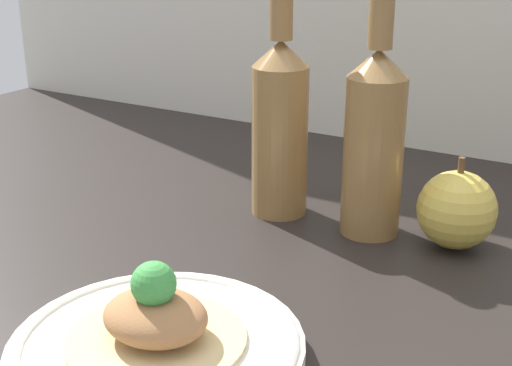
% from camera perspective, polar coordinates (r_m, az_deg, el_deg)
% --- Properties ---
extents(ground_plane, '(1.80, 1.10, 0.04)m').
position_cam_1_polar(ground_plane, '(0.68, 2.71, -11.16)').
color(ground_plane, black).
extents(plate, '(0.24, 0.24, 0.02)m').
position_cam_1_polar(plate, '(0.59, -7.91, -12.94)').
color(plate, silver).
rests_on(plate, ground_plane).
extents(plated_food, '(0.14, 0.14, 0.07)m').
position_cam_1_polar(plated_food, '(0.57, -8.05, -10.61)').
color(plated_food, '#D6BC7F').
rests_on(plated_food, plate).
extents(cider_bottle_left, '(0.07, 0.07, 0.29)m').
position_cam_1_polar(cider_bottle_left, '(0.83, 1.93, 4.92)').
color(cider_bottle_left, olive).
rests_on(cider_bottle_left, ground_plane).
extents(cider_bottle_right, '(0.07, 0.07, 0.29)m').
position_cam_1_polar(cider_bottle_right, '(0.78, 9.58, 3.69)').
color(cider_bottle_right, olive).
rests_on(cider_bottle_right, ground_plane).
extents(apple, '(0.08, 0.08, 0.10)m').
position_cam_1_polar(apple, '(0.79, 15.75, -2.07)').
color(apple, gold).
rests_on(apple, ground_plane).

